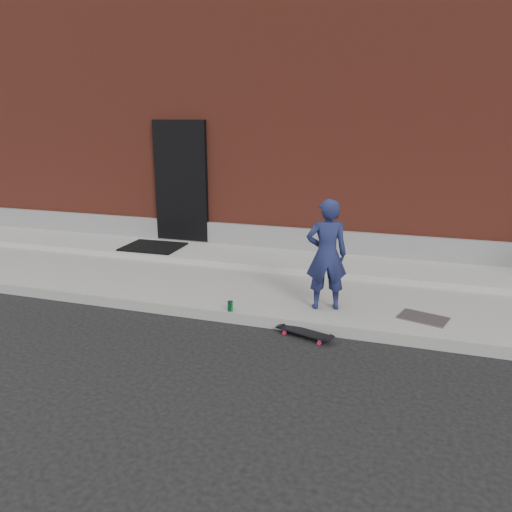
% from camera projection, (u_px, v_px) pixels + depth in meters
% --- Properties ---
extents(ground, '(80.00, 80.00, 0.00)m').
position_uv_depth(ground, '(268.00, 328.00, 6.29)').
color(ground, black).
rests_on(ground, ground).
extents(sidewalk, '(20.00, 3.00, 0.15)m').
position_uv_depth(sidewalk, '(296.00, 286.00, 7.64)').
color(sidewalk, gray).
rests_on(sidewalk, ground).
extents(apron, '(20.00, 1.20, 0.10)m').
position_uv_depth(apron, '(309.00, 262.00, 8.44)').
color(apron, gray).
rests_on(apron, sidewalk).
extents(building, '(20.00, 8.10, 5.00)m').
position_uv_depth(building, '(351.00, 120.00, 12.02)').
color(building, maroon).
rests_on(building, ground).
extents(child, '(0.61, 0.49, 1.45)m').
position_uv_depth(child, '(327.00, 255.00, 6.37)').
color(child, '#1A2049').
rests_on(child, sidewalk).
extents(skateboard, '(0.72, 0.38, 0.08)m').
position_uv_depth(skateboard, '(305.00, 333.00, 6.02)').
color(skateboard, red).
rests_on(skateboard, ground).
extents(soda_can, '(0.08, 0.08, 0.13)m').
position_uv_depth(soda_can, '(230.00, 306.00, 6.43)').
color(soda_can, '#1C8C45').
rests_on(soda_can, sidewalk).
extents(doormat, '(1.05, 0.86, 0.03)m').
position_uv_depth(doormat, '(153.00, 247.00, 9.18)').
color(doormat, black).
rests_on(doormat, apron).
extents(utility_plate, '(0.65, 0.51, 0.02)m').
position_uv_depth(utility_plate, '(423.00, 318.00, 6.21)').
color(utility_plate, '#57565B').
rests_on(utility_plate, sidewalk).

